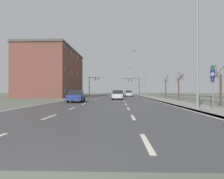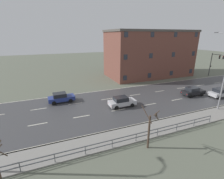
{
  "view_description": "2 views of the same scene",
  "coord_description": "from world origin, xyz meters",
  "px_view_note": "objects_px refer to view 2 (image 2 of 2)",
  "views": [
    {
      "loc": [
        1.54,
        -3.66,
        1.49
      ],
      "look_at": [
        -0.72,
        63.94,
        1.91
      ],
      "focal_mm": 31.98,
      "sensor_mm": 36.0,
      "label": 1
    },
    {
      "loc": [
        22.1,
        20.01,
        10.37
      ],
      "look_at": [
        0.0,
        28.92,
        2.45
      ],
      "focal_mm": 26.35,
      "sensor_mm": 36.0,
      "label": 2
    }
  ],
  "objects_px": {
    "car_near_right": "(61,97)",
    "car_distant": "(122,102)",
    "street_lamp_midground": "(224,74)",
    "brick_building": "(149,53)",
    "car_near_left": "(220,93)",
    "traffic_signal_left": "(215,61)",
    "car_mid_centre": "(193,91)"
  },
  "relations": [
    {
      "from": "street_lamp_midground",
      "to": "traffic_signal_left",
      "type": "distance_m",
      "value": 22.41
    },
    {
      "from": "car_near_left",
      "to": "brick_building",
      "type": "distance_m",
      "value": 19.6
    },
    {
      "from": "street_lamp_midground",
      "to": "car_near_right",
      "type": "height_order",
      "value": "street_lamp_midground"
    },
    {
      "from": "car_distant",
      "to": "brick_building",
      "type": "distance_m",
      "value": 22.76
    },
    {
      "from": "traffic_signal_left",
      "to": "car_mid_centre",
      "type": "xyz_separation_m",
      "value": [
        8.53,
        -15.99,
        -3.3
      ]
    },
    {
      "from": "traffic_signal_left",
      "to": "brick_building",
      "type": "bearing_deg",
      "value": -118.66
    },
    {
      "from": "car_near_right",
      "to": "car_distant",
      "type": "distance_m",
      "value": 9.86
    },
    {
      "from": "car_distant",
      "to": "traffic_signal_left",
      "type": "bearing_deg",
      "value": 106.35
    },
    {
      "from": "car_mid_centre",
      "to": "car_near_right",
      "type": "height_order",
      "value": "same"
    },
    {
      "from": "street_lamp_midground",
      "to": "car_near_right",
      "type": "distance_m",
      "value": 24.14
    },
    {
      "from": "car_near_left",
      "to": "brick_building",
      "type": "height_order",
      "value": "brick_building"
    },
    {
      "from": "car_mid_centre",
      "to": "car_near_left",
      "type": "height_order",
      "value": "same"
    },
    {
      "from": "traffic_signal_left",
      "to": "car_near_right",
      "type": "height_order",
      "value": "traffic_signal_left"
    },
    {
      "from": "street_lamp_midground",
      "to": "brick_building",
      "type": "distance_m",
      "value": 22.29
    },
    {
      "from": "car_near_right",
      "to": "brick_building",
      "type": "relative_size",
      "value": 0.19
    },
    {
      "from": "car_near_right",
      "to": "car_mid_centre",
      "type": "bearing_deg",
      "value": 73.7
    },
    {
      "from": "car_near_left",
      "to": "street_lamp_midground",
      "type": "bearing_deg",
      "value": -55.47
    },
    {
      "from": "car_distant",
      "to": "street_lamp_midground",
      "type": "bearing_deg",
      "value": 65.32
    },
    {
      "from": "car_mid_centre",
      "to": "car_near_left",
      "type": "bearing_deg",
      "value": 60.68
    },
    {
      "from": "traffic_signal_left",
      "to": "car_distant",
      "type": "distance_m",
      "value": 31.1
    },
    {
      "from": "car_distant",
      "to": "brick_building",
      "type": "height_order",
      "value": "brick_building"
    },
    {
      "from": "car_distant",
      "to": "car_near_left",
      "type": "xyz_separation_m",
      "value": [
        2.75,
        17.76,
        0.0
      ]
    },
    {
      "from": "traffic_signal_left",
      "to": "brick_building",
      "type": "distance_m",
      "value": 16.6
    },
    {
      "from": "car_near_right",
      "to": "car_distant",
      "type": "xyz_separation_m",
      "value": [
        5.23,
        8.35,
        0.0
      ]
    },
    {
      "from": "street_lamp_midground",
      "to": "brick_building",
      "type": "xyz_separation_m",
      "value": [
        -22.1,
        2.83,
        0.55
      ]
    },
    {
      "from": "brick_building",
      "to": "car_distant",
      "type": "bearing_deg",
      "value": -43.73
    },
    {
      "from": "street_lamp_midground",
      "to": "car_near_left",
      "type": "height_order",
      "value": "street_lamp_midground"
    },
    {
      "from": "street_lamp_midground",
      "to": "car_distant",
      "type": "bearing_deg",
      "value": -115.81
    },
    {
      "from": "car_near_right",
      "to": "car_distant",
      "type": "bearing_deg",
      "value": 55.9
    },
    {
      "from": "traffic_signal_left",
      "to": "car_mid_centre",
      "type": "relative_size",
      "value": 1.45
    },
    {
      "from": "car_mid_centre",
      "to": "brick_building",
      "type": "distance_m",
      "value": 17.26
    },
    {
      "from": "traffic_signal_left",
      "to": "car_near_left",
      "type": "relative_size",
      "value": 1.44
    }
  ]
}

